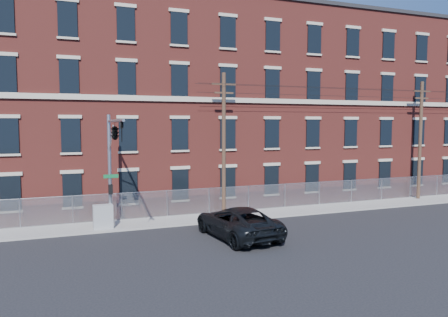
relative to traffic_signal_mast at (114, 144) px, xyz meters
The scene contains 10 objects.
ground 8.35m from the traffic_signal_mast, 19.98° to the right, with size 140.00×140.00×0.00m, color black.
sidewalk 18.98m from the traffic_signal_mast, ahead, with size 65.00×3.00×0.12m, color gray.
mill_building 21.67m from the traffic_signal_mast, 33.14° to the left, with size 55.30×14.32×16.30m.
chain_link_fence 18.97m from the traffic_signal_mast, 12.89° to the left, with size 59.06×0.06×1.85m.
traffic_signal_mast is the anchor object (origin of this frame).
utility_pole_near 8.70m from the traffic_signal_mast, 23.14° to the left, with size 1.80×0.28×10.00m.
utility_pole_mid 26.22m from the traffic_signal_mast, ahead, with size 1.80×0.28×10.00m.
overhead_wires 26.49m from the traffic_signal_mast, ahead, with size 40.00×0.62×0.62m.
pickup_truck 8.35m from the traffic_signal_mast, 20.33° to the right, with size 2.97×6.43×1.79m, color black.
utility_cabinet 4.99m from the traffic_signal_mast, 103.66° to the left, with size 1.18×0.59×1.47m, color #929598.
Camera 1 is at (-8.91, -22.96, 6.55)m, focal length 34.72 mm.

